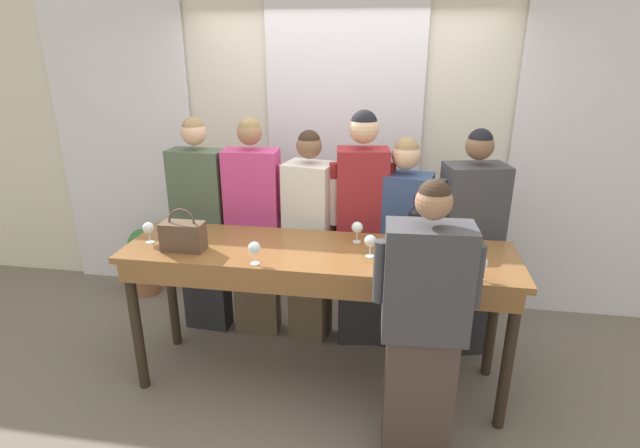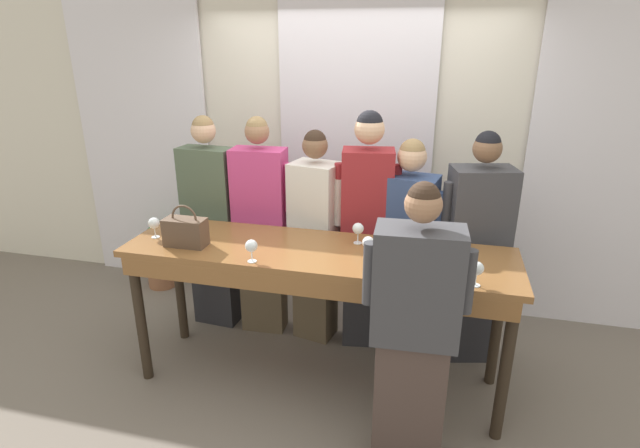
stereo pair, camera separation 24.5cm
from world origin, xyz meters
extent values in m
plane|color=#70665B|center=(0.00, 0.00, 0.00)|extent=(18.00, 18.00, 0.00)
cube|color=silver|center=(0.00, 1.36, 1.40)|extent=(12.00, 0.06, 2.80)
cube|color=white|center=(-2.02, 1.29, 1.34)|extent=(1.30, 0.03, 2.69)
cube|color=white|center=(0.00, 1.29, 1.34)|extent=(1.30, 0.03, 2.69)
cube|color=white|center=(2.02, 1.29, 1.34)|extent=(1.30, 0.03, 2.69)
cube|color=brown|center=(0.00, 0.00, 0.98)|extent=(2.52, 0.68, 0.04)
cube|color=brown|center=(0.00, -0.33, 0.90)|extent=(2.42, 0.03, 0.12)
cylinder|color=#2D2319|center=(-1.18, -0.27, 0.48)|extent=(0.07, 0.07, 0.96)
cylinder|color=#2D2319|center=(1.18, -0.27, 0.48)|extent=(0.07, 0.07, 0.96)
cylinder|color=#2D2319|center=(-1.18, 0.27, 0.48)|extent=(0.07, 0.07, 0.96)
cylinder|color=#2D2319|center=(1.18, 0.27, 0.48)|extent=(0.07, 0.07, 0.96)
cylinder|color=black|center=(0.60, 0.28, 1.10)|extent=(0.08, 0.08, 0.19)
cone|color=black|center=(0.60, 0.28, 1.22)|extent=(0.08, 0.08, 0.04)
cylinder|color=black|center=(0.60, 0.28, 1.28)|extent=(0.03, 0.03, 0.07)
cylinder|color=white|center=(0.60, 0.28, 1.09)|extent=(0.08, 0.08, 0.08)
cube|color=brown|center=(-0.85, -0.14, 1.10)|extent=(0.27, 0.13, 0.18)
torus|color=brown|center=(-0.85, -0.14, 1.20)|extent=(0.18, 0.01, 0.18)
cylinder|color=white|center=(0.23, 0.17, 1.01)|extent=(0.06, 0.06, 0.00)
cylinder|color=white|center=(0.23, 0.17, 1.04)|extent=(0.01, 0.01, 0.07)
sphere|color=white|center=(0.23, 0.17, 1.11)|extent=(0.08, 0.08, 0.08)
sphere|color=beige|center=(0.23, 0.17, 1.10)|extent=(0.05, 0.05, 0.05)
cylinder|color=white|center=(0.33, -0.05, 1.01)|extent=(0.06, 0.06, 0.00)
cylinder|color=white|center=(0.33, -0.05, 1.04)|extent=(0.01, 0.01, 0.07)
sphere|color=white|center=(0.33, -0.05, 1.11)|extent=(0.08, 0.08, 0.08)
cylinder|color=white|center=(-1.12, -0.06, 1.01)|extent=(0.06, 0.06, 0.00)
cylinder|color=white|center=(-1.12, -0.06, 1.04)|extent=(0.01, 0.01, 0.07)
sphere|color=white|center=(-1.12, -0.06, 1.11)|extent=(0.08, 0.08, 0.08)
cylinder|color=white|center=(-0.34, -0.27, 1.01)|extent=(0.06, 0.06, 0.00)
cylinder|color=white|center=(-0.34, -0.27, 1.04)|extent=(0.01, 0.01, 0.07)
sphere|color=white|center=(-0.34, -0.27, 1.11)|extent=(0.08, 0.08, 0.08)
cylinder|color=white|center=(0.79, 0.04, 1.01)|extent=(0.06, 0.06, 0.00)
cylinder|color=white|center=(0.79, 0.04, 1.04)|extent=(0.01, 0.01, 0.07)
sphere|color=white|center=(0.79, 0.04, 1.11)|extent=(0.08, 0.08, 0.08)
cylinder|color=white|center=(0.96, -0.27, 1.01)|extent=(0.06, 0.06, 0.00)
cylinder|color=white|center=(0.96, -0.27, 1.04)|extent=(0.01, 0.01, 0.07)
sphere|color=white|center=(0.96, -0.27, 1.11)|extent=(0.08, 0.08, 0.08)
sphere|color=beige|center=(0.96, -0.27, 1.10)|extent=(0.05, 0.05, 0.05)
cube|color=#28282D|center=(-1.02, 0.57, 0.42)|extent=(0.37, 0.20, 0.84)
cube|color=#4C5B47|center=(-1.02, 0.57, 1.17)|extent=(0.43, 0.23, 0.66)
sphere|color=#DBAD89|center=(-1.02, 0.57, 1.63)|extent=(0.19, 0.19, 0.19)
sphere|color=#93754C|center=(-1.02, 0.57, 1.66)|extent=(0.17, 0.17, 0.17)
cylinder|color=#4C5B47|center=(-0.80, 0.55, 1.22)|extent=(0.07, 0.07, 0.36)
cylinder|color=#4C5B47|center=(-1.25, 0.58, 1.22)|extent=(0.07, 0.07, 0.36)
cube|color=brown|center=(-0.60, 0.57, 0.42)|extent=(0.35, 0.21, 0.84)
cube|color=#C63D7A|center=(-0.60, 0.57, 1.18)|extent=(0.41, 0.24, 0.67)
sphere|color=#9E7051|center=(-0.60, 0.57, 1.64)|extent=(0.18, 0.18, 0.18)
sphere|color=#93754C|center=(-0.60, 0.57, 1.67)|extent=(0.16, 0.16, 0.16)
cylinder|color=#C63D7A|center=(-0.37, 0.58, 1.23)|extent=(0.07, 0.07, 0.37)
cylinder|color=#C63D7A|center=(-0.82, 0.56, 1.23)|extent=(0.07, 0.07, 0.37)
cube|color=brown|center=(-0.16, 0.57, 0.40)|extent=(0.33, 0.29, 0.80)
cube|color=silver|center=(-0.16, 0.57, 1.12)|extent=(0.39, 0.34, 0.63)
sphere|color=brown|center=(-0.16, 0.57, 1.56)|extent=(0.19, 0.19, 0.19)
sphere|color=#332319|center=(-0.16, 0.57, 1.59)|extent=(0.16, 0.16, 0.16)
cylinder|color=silver|center=(0.03, 0.53, 1.16)|extent=(0.08, 0.08, 0.35)
cylinder|color=silver|center=(-0.35, 0.61, 1.16)|extent=(0.08, 0.08, 0.35)
cube|color=#28282D|center=(0.23, 0.57, 0.43)|extent=(0.34, 0.25, 0.87)
cube|color=maroon|center=(0.23, 0.57, 1.21)|extent=(0.40, 0.29, 0.68)
sphere|color=#DBAD89|center=(0.23, 0.57, 1.69)|extent=(0.21, 0.21, 0.21)
sphere|color=black|center=(0.23, 0.57, 1.73)|extent=(0.19, 0.19, 0.19)
cylinder|color=maroon|center=(0.43, 0.60, 1.26)|extent=(0.08, 0.08, 0.38)
cylinder|color=maroon|center=(0.03, 0.54, 1.26)|extent=(0.08, 0.08, 0.38)
cube|color=#28282D|center=(0.53, 0.57, 0.39)|extent=(0.36, 0.27, 0.77)
cube|color=#334775|center=(0.53, 0.57, 1.08)|extent=(0.43, 0.32, 0.61)
sphere|color=#DBAD89|center=(0.53, 0.57, 1.51)|extent=(0.20, 0.20, 0.20)
sphere|color=#93754C|center=(0.53, 0.57, 1.55)|extent=(0.18, 0.18, 0.18)
cylinder|color=#334775|center=(0.74, 0.53, 1.12)|extent=(0.08, 0.08, 0.34)
cylinder|color=#334775|center=(0.32, 0.60, 1.12)|extent=(0.08, 0.08, 0.34)
cube|color=#28282D|center=(1.01, 0.57, 0.41)|extent=(0.40, 0.31, 0.82)
cube|color=#3D3D42|center=(1.01, 0.57, 1.14)|extent=(0.47, 0.37, 0.65)
sphere|color=brown|center=(1.01, 0.57, 1.60)|extent=(0.19, 0.19, 0.19)
sphere|color=black|center=(1.01, 0.57, 1.63)|extent=(0.17, 0.17, 0.17)
cylinder|color=#3D3D42|center=(1.24, 0.62, 1.19)|extent=(0.09, 0.09, 0.36)
cylinder|color=#3D3D42|center=(0.79, 0.51, 1.19)|extent=(0.09, 0.09, 0.36)
cube|color=#473833|center=(0.66, -0.53, 0.39)|extent=(0.39, 0.23, 0.79)
cube|color=#3D3D42|center=(0.66, -0.53, 1.10)|extent=(0.46, 0.27, 0.62)
sphere|color=#9E7051|center=(0.66, -0.53, 1.53)|extent=(0.18, 0.18, 0.18)
sphere|color=#332319|center=(0.66, -0.53, 1.56)|extent=(0.16, 0.16, 0.16)
cylinder|color=#3D3D42|center=(0.42, -0.55, 1.14)|extent=(0.07, 0.07, 0.34)
cylinder|color=#3D3D42|center=(0.90, -0.52, 1.14)|extent=(0.07, 0.07, 0.34)
cylinder|color=#935B3D|center=(-1.83, 1.03, 0.13)|extent=(0.27, 0.27, 0.27)
ellipsoid|color=#38753D|center=(-1.83, 1.03, 0.44)|extent=(0.27, 0.27, 0.39)
camera|label=1|loc=(0.49, -2.90, 2.28)|focal=28.00mm
camera|label=2|loc=(0.73, -2.85, 2.28)|focal=28.00mm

